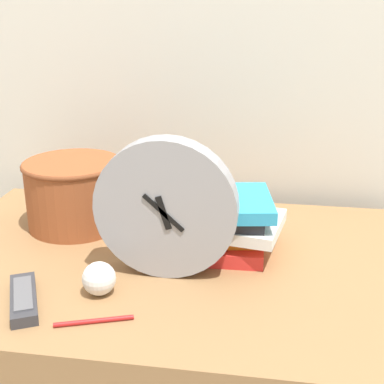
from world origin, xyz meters
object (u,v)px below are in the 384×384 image
at_px(book_stack, 219,221).
at_px(basket, 74,191).
at_px(tv_remote, 24,298).
at_px(pen, 94,321).
at_px(desk_clock, 166,208).
at_px(crumpled_paper_ball, 99,279).

bearing_deg(book_stack, basket, 166.57).
relative_size(book_stack, tv_remote, 1.70).
bearing_deg(tv_remote, pen, -14.84).
relative_size(desk_clock, pen, 2.15).
height_order(tv_remote, crumpled_paper_ball, crumpled_paper_ball).
relative_size(tv_remote, crumpled_paper_ball, 2.56).
height_order(tv_remote, pen, tv_remote).
distance_m(basket, crumpled_paper_ball, 0.33).
height_order(desk_clock, tv_remote, desk_clock).
bearing_deg(book_stack, tv_remote, -140.30).
xyz_separation_m(book_stack, tv_remote, (-0.31, -0.26, -0.06)).
bearing_deg(tv_remote, basket, 95.19).
xyz_separation_m(basket, tv_remote, (0.03, -0.34, -0.07)).
height_order(crumpled_paper_ball, pen, crumpled_paper_ball).
height_order(desk_clock, basket, desk_clock).
relative_size(desk_clock, tv_remote, 1.73).
relative_size(basket, tv_remote, 1.44).
relative_size(tv_remote, pen, 1.24).
bearing_deg(book_stack, desk_clock, -128.14).
height_order(basket, tv_remote, basket).
distance_m(tv_remote, crumpled_paper_ball, 0.13).
xyz_separation_m(tv_remote, crumpled_paper_ball, (0.12, 0.05, 0.02)).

